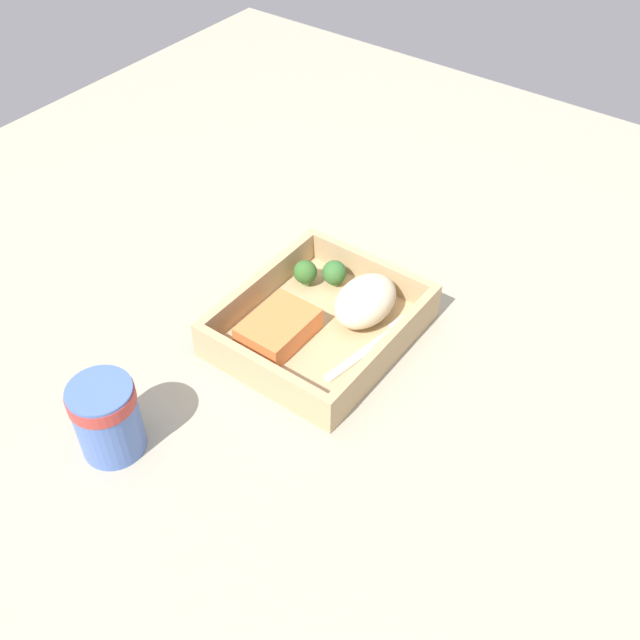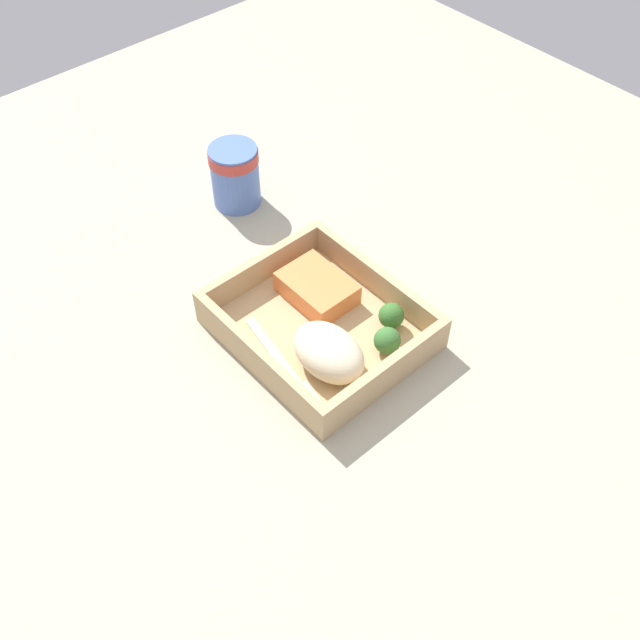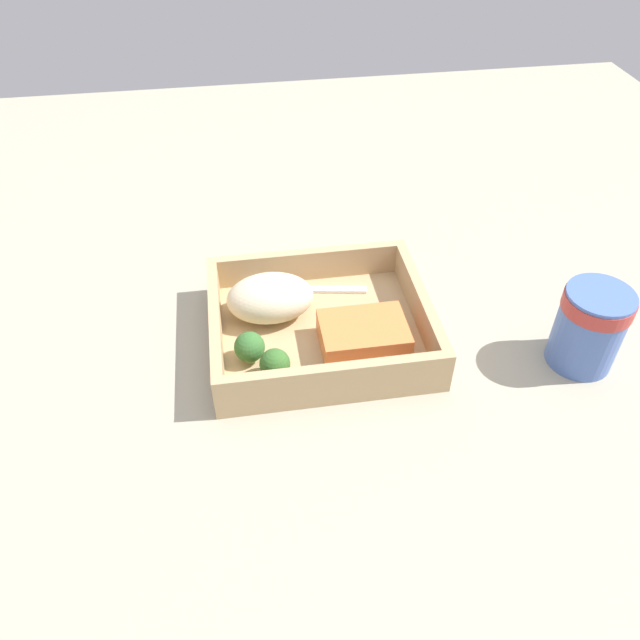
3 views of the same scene
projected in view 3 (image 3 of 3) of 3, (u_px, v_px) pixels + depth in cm
name	position (u px, v px, depth cm)	size (l,w,h in cm)	color
ground_plane	(320.00, 343.00, 74.85)	(160.00, 160.00, 2.00)	#A29B86
takeout_tray	(320.00, 333.00, 73.79)	(25.17, 21.47, 1.20)	tan
tray_rim	(320.00, 316.00, 72.01)	(25.17, 21.47, 4.12)	tan
salmon_fillet	(363.00, 335.00, 70.35)	(9.74, 7.10, 3.13)	orange
mashed_potatoes	(270.00, 298.00, 73.44)	(10.29, 7.08, 5.47)	beige
broccoli_floret_1	(275.00, 364.00, 66.19)	(3.33, 3.33, 3.87)	#7DA363
broccoli_floret_2	(250.00, 347.00, 68.38)	(3.42, 3.42, 3.71)	#81AD62
fork	(295.00, 289.00, 78.66)	(15.85, 4.31, 0.44)	white
paper_cup	(590.00, 324.00, 67.75)	(7.46, 7.46, 9.74)	#4968B2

